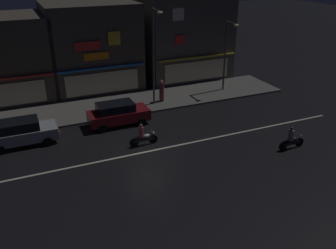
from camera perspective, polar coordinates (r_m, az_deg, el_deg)
name	(u,v)px	position (r m, az deg, el deg)	size (l,w,h in m)	color
ground_plane	(147,152)	(22.97, -3.20, -4.24)	(140.00, 140.00, 0.00)	black
lane_divider_stripe	(147,152)	(22.96, -3.20, -4.22)	(28.66, 0.16, 0.01)	beige
sidewalk_far	(112,106)	(30.06, -8.76, 2.85)	(30.17, 4.94, 0.14)	#5B5954
storefront_left_block	(91,46)	(34.56, -11.88, 11.91)	(7.83, 7.14, 7.55)	#4C443A
storefront_right_block	(183,35)	(37.08, 2.33, 13.72)	(8.24, 6.48, 8.17)	#56514C
streetlamp_mid	(154,50)	(28.62, -2.15, 11.43)	(0.44, 1.64, 7.53)	#47494C
streetlamp_east	(227,50)	(32.55, 9.13, 11.37)	(0.44, 1.64, 6.06)	#47494C
pedestrian_on_sidewalk	(162,91)	(30.32, -0.99, 5.15)	(0.39, 0.39, 1.81)	brown
parked_car_near_kerb	(21,132)	(25.24, -21.85, -1.11)	(4.30, 1.98, 1.67)	#9EA0A5
parked_car_trailing	(118,113)	(26.48, -7.79, 1.72)	(4.30, 1.98, 1.67)	maroon
motorcycle_lead	(291,140)	(24.27, 18.61, -2.24)	(1.90, 0.60, 1.52)	black
motorcycle_following	(143,136)	(23.47, -3.93, -1.84)	(1.90, 0.60, 1.52)	black
traffic_cone	(57,128)	(26.51, -16.91, -0.54)	(0.36, 0.36, 0.55)	orange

